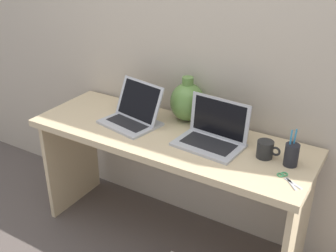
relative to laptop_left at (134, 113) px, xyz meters
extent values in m
plane|color=#564C47|center=(0.25, -0.03, -0.81)|extent=(6.00, 6.00, 0.00)
cube|color=#BCAD99|center=(0.25, 0.30, 0.39)|extent=(4.40, 0.04, 2.40)
cube|color=#D1B78C|center=(0.25, -0.03, -0.08)|extent=(1.63, 0.56, 0.04)
cube|color=#D1B78C|center=(-0.53, -0.03, -0.46)|extent=(0.03, 0.48, 0.71)
cube|color=#D1B78C|center=(1.03, -0.03, -0.46)|extent=(0.03, 0.48, 0.71)
cube|color=#B2B2B7|center=(-0.01, -0.04, -0.05)|extent=(0.37, 0.31, 0.01)
cube|color=black|center=(-0.01, -0.04, -0.05)|extent=(0.28, 0.20, 0.00)
cube|color=#B2B2B7|center=(0.01, 0.04, 0.06)|extent=(0.34, 0.16, 0.22)
cube|color=black|center=(0.01, 0.04, 0.06)|extent=(0.30, 0.15, 0.20)
cube|color=#B2B2B7|center=(0.51, -0.04, -0.05)|extent=(0.37, 0.26, 0.01)
cube|color=black|center=(0.51, -0.04, -0.05)|extent=(0.29, 0.16, 0.00)
cube|color=#B2B2B7|center=(0.51, 0.07, 0.06)|extent=(0.35, 0.06, 0.22)
cube|color=black|center=(0.51, 0.07, 0.06)|extent=(0.31, 0.05, 0.19)
ellipsoid|color=#5B843D|center=(0.25, 0.20, 0.05)|extent=(0.21, 0.21, 0.23)
cylinder|color=#5B843D|center=(0.25, 0.20, 0.18)|extent=(0.07, 0.07, 0.05)
cylinder|color=black|center=(0.80, 0.01, -0.02)|extent=(0.08, 0.08, 0.09)
torus|color=black|center=(0.85, 0.01, -0.01)|extent=(0.05, 0.01, 0.05)
cylinder|color=black|center=(0.93, 0.00, 0.00)|extent=(0.07, 0.07, 0.11)
cylinder|color=#338CBF|center=(0.92, 0.00, 0.05)|extent=(0.01, 0.01, 0.15)
cylinder|color=#338CBF|center=(0.93, 0.02, 0.05)|extent=(0.01, 0.01, 0.16)
cube|color=#B7B7BC|center=(0.99, -0.15, -0.06)|extent=(0.09, 0.06, 0.00)
cube|color=#B7B7BC|center=(0.99, -0.16, -0.06)|extent=(0.07, 0.08, 0.00)
torus|color=#4CA566|center=(0.92, -0.12, -0.06)|extent=(0.03, 0.04, 0.01)
torus|color=#4CA566|center=(0.94, -0.10, -0.06)|extent=(0.03, 0.04, 0.01)
camera|label=1|loc=(1.31, -1.78, 1.01)|focal=43.97mm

